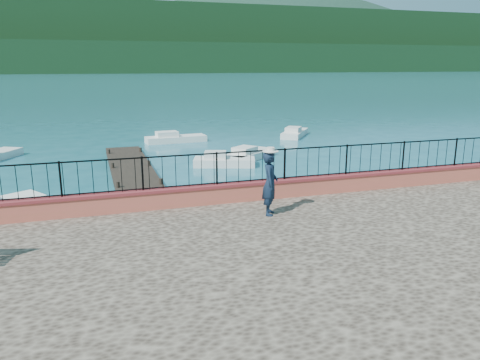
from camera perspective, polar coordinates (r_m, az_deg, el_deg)
ground at (r=11.56m, az=3.71°, el=-13.42°), size 2000.00×2000.00×0.00m
parapet at (r=14.29m, az=-1.64°, el=-1.55°), size 28.00×0.46×0.58m
railing at (r=14.10m, az=-1.66°, el=1.44°), size 27.00×0.05×0.95m
dock at (r=22.21m, az=-12.64°, el=0.18°), size 2.00×16.00×0.30m
far_forest at (r=309.57m, az=-17.71°, el=14.00°), size 900.00×60.00×18.00m
foothills at (r=369.92m, az=-17.98°, el=15.89°), size 900.00×120.00×44.00m
companion_hill at (r=611.95m, az=3.68°, el=13.43°), size 448.00×384.00×180.00m
person at (r=12.97m, az=3.67°, el=-0.42°), size 0.66×0.77×1.79m
hat at (r=12.77m, az=3.74°, el=3.74°), size 0.44×0.44×0.12m
boat_1 at (r=25.02m, az=-1.92°, el=2.63°), size 3.48×2.24×0.80m
boat_2 at (r=26.90m, az=1.21°, el=3.44°), size 3.64×3.22×0.80m
boat_4 at (r=33.09m, az=-7.83°, el=5.29°), size 4.26×1.64×0.80m
boat_5 at (r=35.71m, az=6.71°, el=5.96°), size 3.39×3.94×0.80m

